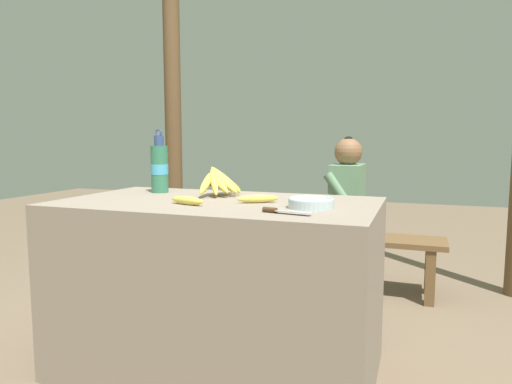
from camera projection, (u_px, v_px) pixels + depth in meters
name	position (u px, v px, depth m)	size (l,w,h in m)	color
ground_plane	(219.00, 368.00, 2.09)	(12.00, 12.00, 0.00)	#75604C
market_counter	(218.00, 286.00, 2.05)	(1.38, 0.77, 0.77)	gray
banana_bunch_ripe	(219.00, 181.00, 2.18)	(0.18, 0.32, 0.15)	#4C381E
serving_bowl	(311.00, 202.00, 1.80)	(0.18, 0.18, 0.04)	silver
water_bottle	(160.00, 168.00, 2.31)	(0.09, 0.09, 0.32)	#337556
loose_banana_front	(187.00, 201.00, 1.88)	(0.18, 0.08, 0.03)	#E0C64C
loose_banana_side	(258.00, 199.00, 1.94)	(0.17, 0.12, 0.03)	#E0C64C
knife	(279.00, 211.00, 1.66)	(0.19, 0.06, 0.02)	#BCBCC1
wooden_bench	(317.00, 241.00, 3.20)	(1.70, 0.32, 0.39)	brown
seated_vendor	(341.00, 204.00, 3.09)	(0.40, 0.39, 1.06)	#473828
banana_bunch_green	(260.00, 220.00, 3.34)	(0.19, 0.29, 0.14)	#4C381E
support_post_near	(173.00, 119.00, 3.80)	(0.14, 0.14, 2.42)	brown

